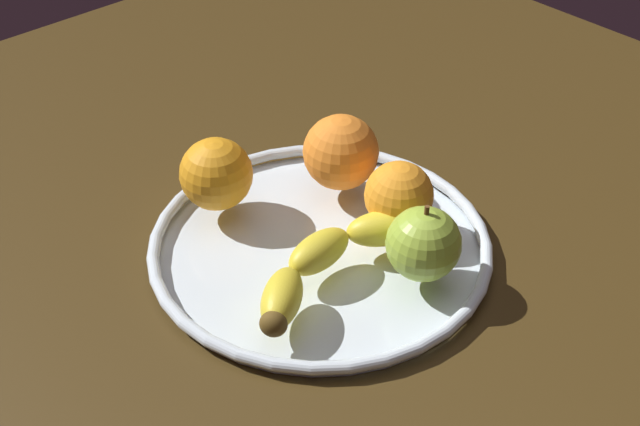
{
  "coord_description": "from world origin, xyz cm",
  "views": [
    {
      "loc": [
        42.05,
        46.03,
        53.92
      ],
      "look_at": [
        0.0,
        0.0,
        4.8
      ],
      "focal_mm": 47.79,
      "sensor_mm": 36.0,
      "label": 1
    }
  ],
  "objects": [
    {
      "name": "orange_back_right",
      "position": [
        -7.08,
        3.38,
        5.14
      ],
      "size": [
        6.68,
        6.68,
        6.68
      ],
      "primitive_type": "sphere",
      "color": "orange",
      "rests_on": "fruit_bowl"
    },
    {
      "name": "apple",
      "position": [
        -3.45,
        9.82,
        5.21
      ],
      "size": [
        6.81,
        6.81,
        7.61
      ],
      "color": "#98BB39",
      "rests_on": "fruit_bowl"
    },
    {
      "name": "orange_center",
      "position": [
        -7.49,
        -5.08,
        5.67
      ],
      "size": [
        7.74,
        7.74,
        7.74
      ],
      "primitive_type": "sphere",
      "color": "orange",
      "rests_on": "fruit_bowl"
    },
    {
      "name": "orange_back_left",
      "position": [
        3.89,
        -10.82,
        5.43
      ],
      "size": [
        7.26,
        7.26,
        7.26
      ],
      "primitive_type": "sphere",
      "color": "orange",
      "rests_on": "fruit_bowl"
    },
    {
      "name": "ground_plane",
      "position": [
        0.0,
        0.0,
        -2.0
      ],
      "size": [
        125.14,
        125.14,
        4.0
      ],
      "primitive_type": "cube",
      "color": "#3D2C11"
    },
    {
      "name": "fruit_bowl",
      "position": [
        0.0,
        0.0,
        0.92
      ],
      "size": [
        32.96,
        32.96,
        1.8
      ],
      "color": "silver",
      "rests_on": "ground_plane"
    },
    {
      "name": "banana",
      "position": [
        3.07,
        4.31,
        3.5
      ],
      "size": [
        20.95,
        7.68,
        3.4
      ],
      "rotation": [
        0.0,
        0.0,
        0.06
      ],
      "color": "gold",
      "rests_on": "fruit_bowl"
    }
  ]
}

